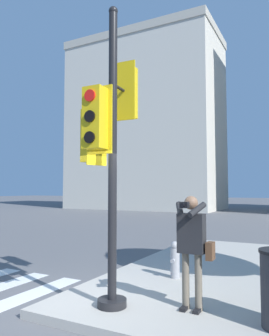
# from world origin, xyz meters

# --- Properties ---
(ground_plane) EXTENTS (160.00, 160.00, 0.00)m
(ground_plane) POSITION_xyz_m (0.00, 0.00, 0.00)
(ground_plane) COLOR #5B5B5E
(traffic_signal_pole) EXTENTS (0.89, 1.34, 4.78)m
(traffic_signal_pole) POSITION_xyz_m (0.55, 0.27, 2.81)
(traffic_signal_pole) COLOR black
(traffic_signal_pole) RESTS_ON sidewalk_corner
(person_photographer) EXTENTS (0.58, 0.54, 1.70)m
(person_photographer) POSITION_xyz_m (1.80, 0.69, 1.15)
(person_photographer) COLOR black
(person_photographer) RESTS_ON sidewalk_corner
(fire_hydrant) EXTENTS (0.19, 0.25, 0.74)m
(fire_hydrant) POSITION_xyz_m (0.93, 2.24, 0.50)
(fire_hydrant) COLOR #99999E
(fire_hydrant) RESTS_ON sidewalk_corner
(building_left) EXTENTS (15.43, 8.32, 17.74)m
(building_left) POSITION_xyz_m (-11.51, 26.65, 8.88)
(building_left) COLOR beige
(building_left) RESTS_ON ground_plane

